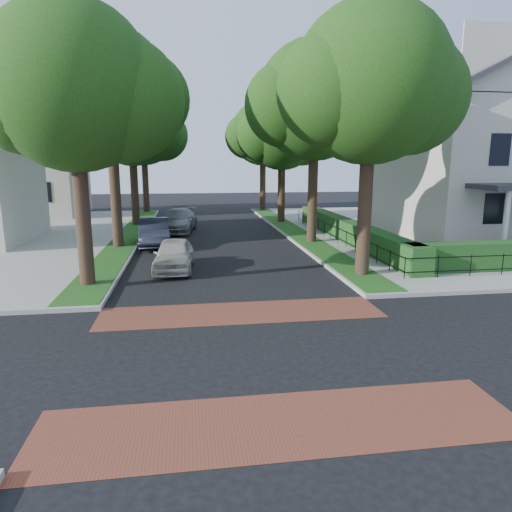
{
  "coord_description": "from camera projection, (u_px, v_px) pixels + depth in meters",
  "views": [
    {
      "loc": [
        -1.57,
        -10.68,
        4.77
      ],
      "look_at": [
        0.64,
        4.38,
        1.6
      ],
      "focal_mm": 32.0,
      "sensor_mm": 36.0,
      "label": 1
    }
  ],
  "objects": [
    {
      "name": "ground",
      "position": [
        256.0,
        353.0,
        11.54
      ],
      "size": [
        120.0,
        120.0,
        0.0
      ],
      "primitive_type": "plane",
      "color": "black",
      "rests_on": "ground"
    },
    {
      "name": "sidewalk_ne",
      "position": [
        486.0,
        228.0,
        32.7
      ],
      "size": [
        30.0,
        30.0,
        0.15
      ],
      "primitive_type": "cube",
      "color": "gray",
      "rests_on": "ground"
    },
    {
      "name": "crosswalk_far",
      "position": [
        242.0,
        313.0,
        14.64
      ],
      "size": [
        9.0,
        2.2,
        0.01
      ],
      "primitive_type": "cube",
      "color": "brown",
      "rests_on": "ground"
    },
    {
      "name": "crosswalk_near",
      "position": [
        281.0,
        424.0,
        8.44
      ],
      "size": [
        9.0,
        2.2,
        0.01
      ],
      "primitive_type": "cube",
      "color": "brown",
      "rests_on": "ground"
    },
    {
      "name": "grass_strip_ne",
      "position": [
        294.0,
        231.0,
        30.78
      ],
      "size": [
        1.6,
        29.8,
        0.02
      ],
      "primitive_type": "cube",
      "color": "#214E16",
      "rests_on": "sidewalk_ne"
    },
    {
      "name": "grass_strip_nw",
      "position": [
        130.0,
        235.0,
        29.24
      ],
      "size": [
        1.6,
        29.8,
        0.02
      ],
      "primitive_type": "cube",
      "color": "#214E16",
      "rests_on": "sidewalk_nw"
    },
    {
      "name": "tree_right_near",
      "position": [
        371.0,
        87.0,
        17.79
      ],
      "size": [
        7.75,
        6.67,
        10.66
      ],
      "color": "black",
      "rests_on": "sidewalk_ne"
    },
    {
      "name": "tree_right_mid",
      "position": [
        316.0,
        103.0,
        25.48
      ],
      "size": [
        8.25,
        7.09,
        11.22
      ],
      "color": "black",
      "rests_on": "sidewalk_ne"
    },
    {
      "name": "tree_right_far",
      "position": [
        283.0,
        132.0,
        34.39
      ],
      "size": [
        7.25,
        6.23,
        9.74
      ],
      "color": "black",
      "rests_on": "sidewalk_ne"
    },
    {
      "name": "tree_right_back",
      "position": [
        264.0,
        134.0,
        43.04
      ],
      "size": [
        7.5,
        6.45,
        10.2
      ],
      "color": "black",
      "rests_on": "sidewalk_ne"
    },
    {
      "name": "tree_left_near",
      "position": [
        77.0,
        90.0,
        16.3
      ],
      "size": [
        7.5,
        6.45,
        10.2
      ],
      "color": "black",
      "rests_on": "sidewalk_nw"
    },
    {
      "name": "tree_left_mid",
      "position": [
        112.0,
        92.0,
        23.84
      ],
      "size": [
        8.0,
        6.88,
        11.48
      ],
      "color": "black",
      "rests_on": "sidewalk_nw"
    },
    {
      "name": "tree_left_far",
      "position": [
        133.0,
        128.0,
        32.78
      ],
      "size": [
        7.0,
        6.02,
        9.86
      ],
      "color": "black",
      "rests_on": "sidewalk_nw"
    },
    {
      "name": "tree_left_back",
      "position": [
        144.0,
        132.0,
        41.46
      ],
      "size": [
        7.75,
        6.66,
        10.44
      ],
      "color": "black",
      "rests_on": "sidewalk_nw"
    },
    {
      "name": "hedge_main_road",
      "position": [
        348.0,
        230.0,
        27.01
      ],
      "size": [
        1.0,
        18.0,
        1.2
      ],
      "primitive_type": "cube",
      "color": "#193A14",
      "rests_on": "sidewalk_ne"
    },
    {
      "name": "fence_main_road",
      "position": [
        335.0,
        233.0,
        26.93
      ],
      "size": [
        0.06,
        18.0,
        0.9
      ],
      "primitive_type": null,
      "color": "black",
      "rests_on": "sidewalk_ne"
    },
    {
      "name": "house_victorian",
      "position": [
        498.0,
        141.0,
        28.22
      ],
      "size": [
        13.0,
        13.05,
        12.48
      ],
      "color": "beige",
      "rests_on": "sidewalk_ne"
    },
    {
      "name": "house_left_far",
      "position": [
        25.0,
        158.0,
        39.3
      ],
      "size": [
        10.0,
        9.0,
        10.14
      ],
      "color": "beige",
      "rests_on": "sidewalk_nw"
    },
    {
      "name": "parked_car_front",
      "position": [
        174.0,
        255.0,
        20.27
      ],
      "size": [
        1.86,
        4.18,
        1.4
      ],
      "primitive_type": "imported",
      "rotation": [
        0.0,
        0.0,
        -0.05
      ],
      "color": "beige",
      "rests_on": "ground"
    },
    {
      "name": "parked_car_middle",
      "position": [
        154.0,
        232.0,
        26.12
      ],
      "size": [
        2.03,
        4.87,
        1.56
      ],
      "primitive_type": "imported",
      "rotation": [
        0.0,
        0.0,
        0.08
      ],
      "color": "#212431",
      "rests_on": "ground"
    },
    {
      "name": "parked_car_rear",
      "position": [
        178.0,
        220.0,
        31.43
      ],
      "size": [
        2.86,
        5.55,
        1.54
      ],
      "primitive_type": "imported",
      "rotation": [
        0.0,
        0.0,
        -0.14
      ],
      "color": "gray",
      "rests_on": "ground"
    }
  ]
}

